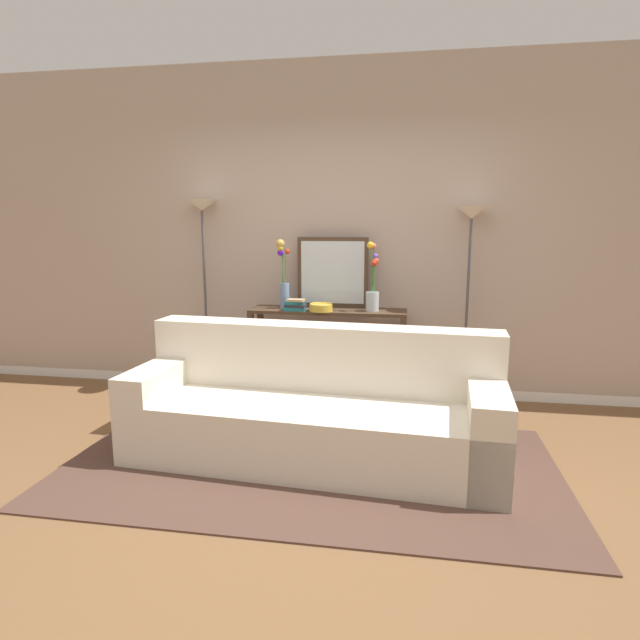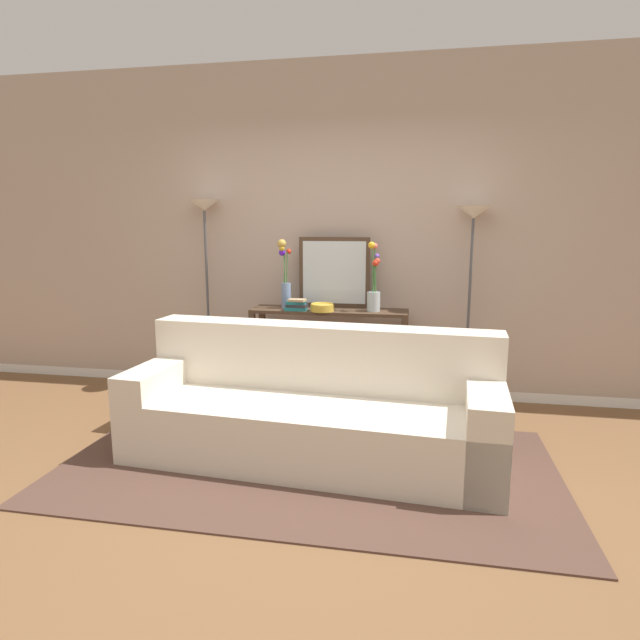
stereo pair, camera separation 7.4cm
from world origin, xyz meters
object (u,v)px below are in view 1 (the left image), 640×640
(couch, at_px, (314,412))
(console_table, at_px, (328,338))
(fruit_bowl, at_px, (321,307))
(floor_lamp_right, at_px, (470,251))
(vase_short_flowers, at_px, (373,288))
(wall_mirror, at_px, (333,272))
(vase_tall_flowers, at_px, (284,279))
(book_stack, at_px, (295,305))
(floor_lamp_left, at_px, (203,242))
(book_row_under_console, at_px, (277,392))

(couch, distance_m, console_table, 1.21)
(couch, bearing_deg, fruit_bowl, 97.17)
(floor_lamp_right, height_order, vase_short_flowers, floor_lamp_right)
(wall_mirror, xyz_separation_m, vase_short_flowers, (0.37, -0.17, -0.12))
(vase_tall_flowers, distance_m, book_stack, 0.27)
(couch, xyz_separation_m, floor_lamp_left, (-1.27, 1.29, 1.09))
(console_table, distance_m, floor_lamp_right, 1.43)
(floor_lamp_left, relative_size, fruit_bowl, 8.81)
(couch, xyz_separation_m, console_table, (-0.09, 1.17, 0.26))
(floor_lamp_right, height_order, fruit_bowl, floor_lamp_right)
(floor_lamp_left, bearing_deg, console_table, -5.51)
(floor_lamp_left, xyz_separation_m, wall_mirror, (1.20, 0.03, -0.26))
(vase_tall_flowers, bearing_deg, wall_mirror, 18.48)
(fruit_bowl, xyz_separation_m, book_row_under_console, (-0.43, 0.11, -0.82))
(vase_tall_flowers, relative_size, book_row_under_console, 3.04)
(vase_short_flowers, height_order, book_row_under_console, vase_short_flowers)
(floor_lamp_right, relative_size, wall_mirror, 2.70)
(vase_tall_flowers, distance_m, book_row_under_console, 1.04)
(console_table, distance_m, fruit_bowl, 0.32)
(couch, distance_m, book_stack, 1.26)
(floor_lamp_left, distance_m, wall_mirror, 1.23)
(console_table, bearing_deg, vase_short_flowers, -3.55)
(console_table, bearing_deg, book_stack, -158.77)
(floor_lamp_left, xyz_separation_m, fruit_bowl, (1.14, -0.22, -0.54))
(vase_tall_flowers, height_order, book_row_under_console, vase_tall_flowers)
(fruit_bowl, bearing_deg, wall_mirror, 76.16)
(console_table, xyz_separation_m, floor_lamp_right, (1.20, 0.11, 0.78))
(fruit_bowl, bearing_deg, book_stack, 179.67)
(floor_lamp_right, xyz_separation_m, book_row_under_console, (-1.66, -0.11, -1.30))
(vase_tall_flowers, bearing_deg, book_stack, -40.76)
(couch, relative_size, floor_lamp_right, 1.47)
(book_row_under_console, bearing_deg, couch, -64.52)
(fruit_bowl, bearing_deg, vase_tall_flowers, 162.62)
(console_table, bearing_deg, fruit_bowl, -111.83)
(couch, height_order, book_stack, book_stack)
(wall_mirror, bearing_deg, fruit_bowl, -103.84)
(wall_mirror, bearing_deg, book_stack, -139.27)
(fruit_bowl, bearing_deg, floor_lamp_right, 10.08)
(console_table, bearing_deg, couch, -85.54)
(fruit_bowl, bearing_deg, floor_lamp_left, 169.03)
(wall_mirror, bearing_deg, console_table, -97.55)
(couch, height_order, vase_tall_flowers, vase_tall_flowers)
(book_stack, bearing_deg, floor_lamp_right, 8.49)
(floor_lamp_right, bearing_deg, wall_mirror, 178.50)
(floor_lamp_left, height_order, vase_tall_flowers, floor_lamp_left)
(console_table, height_order, book_row_under_console, console_table)
(book_stack, xyz_separation_m, book_row_under_console, (-0.20, 0.11, -0.83))
(console_table, xyz_separation_m, vase_short_flowers, (0.39, -0.02, 0.46))
(wall_mirror, bearing_deg, couch, -86.86)
(floor_lamp_left, distance_m, vase_tall_flowers, 0.85)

